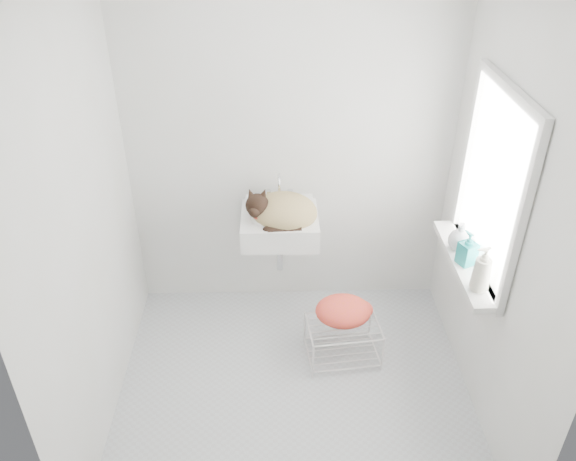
{
  "coord_description": "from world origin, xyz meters",
  "views": [
    {
      "loc": [
        -0.1,
        -2.54,
        2.81
      ],
      "look_at": [
        -0.03,
        0.5,
        0.88
      ],
      "focal_mm": 35.9,
      "sensor_mm": 36.0,
      "label": 1
    }
  ],
  "objects_px": {
    "bottle_a": "(478,289)",
    "bottle_b": "(465,263)",
    "sink": "(280,215)",
    "wire_rack": "(343,339)",
    "cat": "(281,211)",
    "bottle_c": "(458,248)"
  },
  "relations": [
    {
      "from": "sink",
      "to": "wire_rack",
      "type": "relative_size",
      "value": 1.11
    },
    {
      "from": "sink",
      "to": "cat",
      "type": "bearing_deg",
      "value": -55.34
    },
    {
      "from": "cat",
      "to": "wire_rack",
      "type": "bearing_deg",
      "value": -36.01
    },
    {
      "from": "sink",
      "to": "bottle_b",
      "type": "xyz_separation_m",
      "value": [
        1.08,
        -0.57,
        0.0
      ]
    },
    {
      "from": "sink",
      "to": "wire_rack",
      "type": "xyz_separation_m",
      "value": [
        0.41,
        -0.45,
        -0.7
      ]
    },
    {
      "from": "bottle_c",
      "to": "bottle_b",
      "type": "bearing_deg",
      "value": -90.0
    },
    {
      "from": "wire_rack",
      "to": "bottle_a",
      "type": "bearing_deg",
      "value": -28.99
    },
    {
      "from": "sink",
      "to": "bottle_a",
      "type": "bearing_deg",
      "value": -37.26
    },
    {
      "from": "cat",
      "to": "wire_rack",
      "type": "relative_size",
      "value": 1.08
    },
    {
      "from": "cat",
      "to": "bottle_a",
      "type": "height_order",
      "value": "cat"
    },
    {
      "from": "sink",
      "to": "wire_rack",
      "type": "bearing_deg",
      "value": -47.66
    },
    {
      "from": "wire_rack",
      "to": "bottle_b",
      "type": "relative_size",
      "value": 2.23
    },
    {
      "from": "cat",
      "to": "bottle_b",
      "type": "distance_m",
      "value": 1.2
    },
    {
      "from": "bottle_a",
      "to": "bottle_b",
      "type": "bearing_deg",
      "value": 90.0
    },
    {
      "from": "bottle_a",
      "to": "bottle_c",
      "type": "xyz_separation_m",
      "value": [
        0.0,
        0.4,
        0.0
      ]
    },
    {
      "from": "bottle_b",
      "to": "bottle_c",
      "type": "xyz_separation_m",
      "value": [
        0.0,
        0.15,
        0.0
      ]
    },
    {
      "from": "wire_rack",
      "to": "bottle_c",
      "type": "bearing_deg",
      "value": 2.33
    },
    {
      "from": "bottle_c",
      "to": "wire_rack",
      "type": "bearing_deg",
      "value": -177.67
    },
    {
      "from": "wire_rack",
      "to": "cat",
      "type": "bearing_deg",
      "value": 132.62
    },
    {
      "from": "sink",
      "to": "bottle_a",
      "type": "distance_m",
      "value": 1.35
    },
    {
      "from": "sink",
      "to": "bottle_b",
      "type": "relative_size",
      "value": 2.48
    },
    {
      "from": "sink",
      "to": "bottle_b",
      "type": "distance_m",
      "value": 1.22
    }
  ]
}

